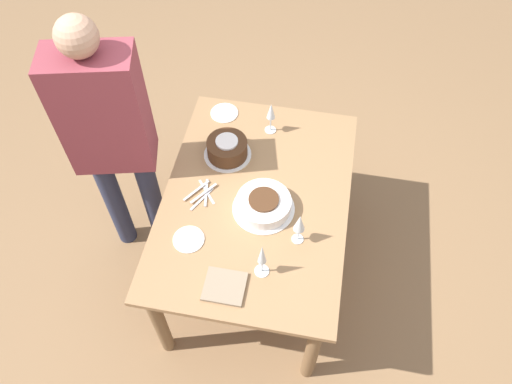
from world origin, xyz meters
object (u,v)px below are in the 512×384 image
object	(u,v)px
wine_glass_near	(262,256)
person_cutting	(110,132)
wine_glass_extra	(271,113)
wine_glass_far	(300,224)
cake_front_chocolate	(227,148)
cake_center_white	(264,204)

from	to	relation	value
wine_glass_near	person_cutting	bearing A→B (deg)	-119.59
wine_glass_extra	wine_glass_far	bearing A→B (deg)	19.98
wine_glass_near	cake_front_chocolate	bearing A→B (deg)	-155.02
wine_glass_far	wine_glass_extra	bearing A→B (deg)	-160.02
wine_glass_extra	person_cutting	xyz separation A→B (m)	(0.39, -0.74, 0.12)
cake_center_white	cake_front_chocolate	bearing A→B (deg)	-140.93
cake_center_white	wine_glass_near	xyz separation A→B (m)	(0.34, 0.05, 0.11)
cake_center_white	cake_front_chocolate	size ratio (longest dim) A/B	1.22
cake_front_chocolate	wine_glass_extra	xyz separation A→B (m)	(-0.22, 0.20, 0.09)
person_cutting	cake_front_chocolate	bearing A→B (deg)	3.87
person_cutting	wine_glass_near	bearing A→B (deg)	-43.33
cake_front_chocolate	wine_glass_extra	size ratio (longest dim) A/B	1.27
wine_glass_extra	person_cutting	distance (m)	0.84
cake_center_white	wine_glass_near	bearing A→B (deg)	8.70
wine_glass_far	wine_glass_extra	distance (m)	0.71
cake_center_white	person_cutting	size ratio (longest dim) A/B	0.19
wine_glass_near	person_cutting	distance (m)	0.97
wine_glass_near	wine_glass_far	distance (m)	0.24
cake_center_white	cake_front_chocolate	xyz separation A→B (m)	(-0.31, -0.25, 0.01)
cake_front_chocolate	person_cutting	xyz separation A→B (m)	(0.17, -0.54, 0.20)
wine_glass_near	person_cutting	size ratio (longest dim) A/B	0.14
cake_front_chocolate	person_cutting	world-z (taller)	person_cutting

